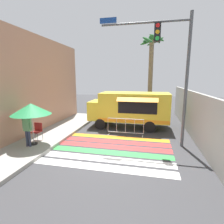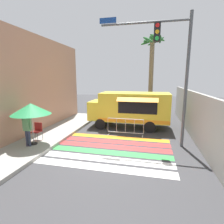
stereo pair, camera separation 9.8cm
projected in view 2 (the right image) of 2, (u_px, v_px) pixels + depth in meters
The scene contains 12 objects.
ground_plane at pixel (108, 150), 8.96m from camera, with size 60.00×60.00×0.00m, color #38383A.
sidewalk_left at pixel (23, 141), 10.06m from camera, with size 4.40×16.00×0.17m.
building_left_facade at pixel (13, 86), 9.53m from camera, with size 0.25×16.00×6.40m.
concrete_wall_right at pixel (195, 116), 10.55m from camera, with size 0.20×16.00×2.82m.
crosswalk_painted at pixel (109, 149), 9.07m from camera, with size 6.40×4.36×0.01m.
food_truck at pixel (129, 107), 13.01m from camera, with size 5.80×2.79×2.60m.
traffic_signal_pole at pixel (170, 58), 8.83m from camera, with size 4.64×0.29×6.80m.
patio_umbrella at pixel (31, 109), 8.98m from camera, with size 2.00×2.00×2.21m.
folding_chair at pixel (37, 130), 9.90m from camera, with size 0.48×0.48×0.99m.
vendor_person at pixel (27, 127), 8.88m from camera, with size 0.53×0.23×1.77m.
barricade_front at pixel (125, 127), 11.17m from camera, with size 2.32×0.44×1.12m.
palm_tree at pixel (151, 65), 16.39m from camera, with size 2.32×2.41×7.59m.
Camera 2 is at (2.08, -8.18, 3.60)m, focal length 28.00 mm.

